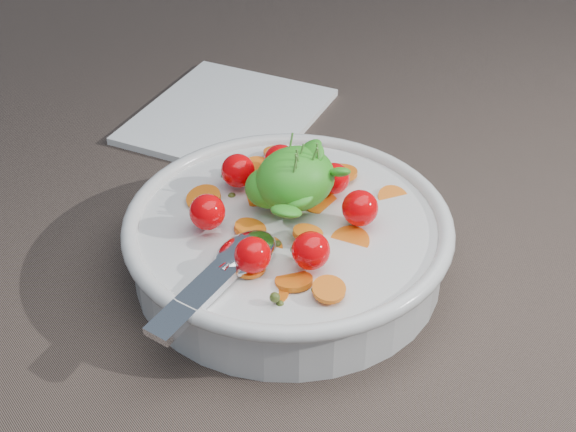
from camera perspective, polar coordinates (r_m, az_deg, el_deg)
ground at (r=0.60m, az=3.29°, el=-4.40°), size 6.00×6.00×0.00m
bowl at (r=0.59m, az=-0.03°, el=-1.63°), size 0.26×0.24×0.10m
napkin at (r=0.80m, az=-4.28°, el=7.12°), size 0.24×0.23×0.01m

